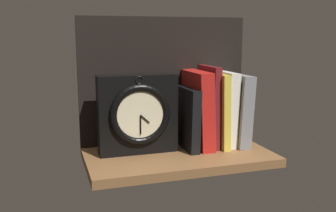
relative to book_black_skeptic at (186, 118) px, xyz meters
The scene contains 9 objects.
ground_plane 12.30cm from the book_black_skeptic, 131.09° to the right, with size 53.81×28.95×2.50cm, color brown.
back_panel 14.51cm from the book_black_skeptic, 114.86° to the left, with size 53.81×1.20×39.58cm, color black.
book_black_skeptic is the anchor object (origin of this frame).
book_red_requiem 4.46cm from the book_black_skeptic, ahead, with size 4.17×16.64×23.35cm, color red.
book_maroon_dawkins 7.87cm from the book_black_skeptic, ahead, with size 2.14×13.78×24.80cm, color maroon.
book_yellow_seinlanguage 9.90cm from the book_black_skeptic, ahead, with size 2.20×16.83×22.65cm, color gold.
book_white_catcher 12.86cm from the book_black_skeptic, ahead, with size 3.18×13.73×22.88cm, color silver.
book_gray_chess 16.57cm from the book_black_skeptic, ahead, with size 3.82×16.69×22.02cm, color gray.
framed_clock 15.54cm from the book_black_skeptic, behind, with size 22.91×7.17×22.91cm.
Camera 1 is at (-36.20, -102.83, 34.28)cm, focal length 41.38 mm.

